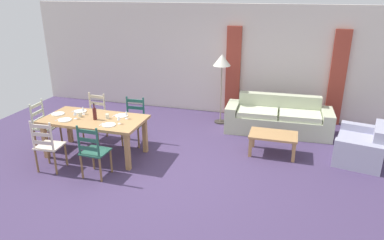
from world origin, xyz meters
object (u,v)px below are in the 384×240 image
Objects in this scene: standing_lamp at (222,64)px; wine_bottle at (95,113)px; coffee_cup_secondary at (80,114)px; wine_glass_near_left at (75,113)px; coffee_table at (273,137)px; dining_chair_far_left at (95,116)px; wine_glass_far_left at (83,109)px; armchair_upholstered at (363,147)px; wine_glass_far_right at (126,113)px; dining_chair_far_right at (134,121)px; dining_chair_near_right at (93,151)px; dining_table at (94,123)px; wine_glass_near_right at (119,118)px; dining_chair_head_west at (44,125)px; couch at (278,119)px; dining_chair_near_left at (48,145)px; coffee_cup_primary at (107,116)px.

wine_bottle is at bearing -127.52° from standing_lamp.
wine_bottle is 3.51× the size of coffee_cup_secondary.
wine_glass_near_left reaches higher than coffee_table.
dining_chair_far_left is 0.74m from wine_glass_far_left.
dining_chair_far_left is 0.74× the size of armchair_upholstered.
wine_glass_near_left is 0.95m from wine_glass_far_right.
standing_lamp is (1.46, 1.66, 0.93)m from dining_chair_far_right.
standing_lamp is at bearing 64.47° from dining_chair_near_right.
wine_glass_near_right reaches higher than dining_table.
coffee_cup_secondary is (-0.76, -0.71, 0.32)m from dining_chair_far_right.
wine_glass_near_left is at bearing -90.62° from wine_glass_far_left.
dining_chair_head_west is at bearing -168.84° from armchair_upholstered.
dining_chair_near_left is at bearing -141.40° from couch.
dining_chair_far_right is 5.96× the size of wine_glass_near_right.
dining_chair_far_left is 1.04m from coffee_cup_primary.
coffee_cup_primary is (0.71, -0.69, 0.32)m from dining_chair_far_left.
wine_glass_near_left is (0.85, -0.15, 0.38)m from dining_chair_head_west.
dining_chair_far_left reaches higher than couch.
wine_glass_far_right is at bearing 4.17° from dining_chair_head_west.
dining_table is 3.15m from standing_lamp.
dining_chair_far_left reaches higher than wine_glass_near_left.
dining_chair_near_left reaches higher than coffee_table.
dining_chair_near_right is 0.76m from wine_glass_near_right.
wine_glass_near_left reaches higher than coffee_cup_secondary.
wine_glass_far_left is (-0.73, 0.91, 0.38)m from dining_chair_near_right.
wine_glass_near_right and wine_glass_far_left have the same top height.
armchair_upholstered is (5.20, 1.34, -0.61)m from wine_glass_near_left.
dining_chair_near_right reaches higher than coffee_cup_primary.
dining_chair_near_right is 10.67× the size of coffee_cup_secondary.
dining_chair_far_right is 1.20m from wine_glass_near_left.
dining_chair_far_left reaches higher than armchair_upholstered.
dining_chair_far_right is 0.76m from coffee_cup_primary.
dining_chair_far_right is 1.00× the size of dining_chair_head_west.
wine_glass_near_right is at bearing -8.54° from wine_bottle.
wine_bottle is at bearing -39.83° from dining_table.
wine_glass_near_left is at bearing -97.54° from coffee_cup_secondary.
wine_bottle is 0.37m from coffee_cup_secondary.
dining_chair_near_right is 1.07× the size of coffee_table.
wine_bottle reaches higher than dining_chair_near_left.
wine_glass_near_left and wine_glass_near_right have the same top height.
couch is at bearing 148.84° from armchair_upholstered.
dining_chair_near_right is (0.88, 0.02, 0.00)m from dining_chair_near_left.
dining_table is at bearing -0.32° from coffee_cup_secondary.
wine_bottle is (0.51, -0.80, 0.39)m from dining_chair_far_left.
standing_lamp reaches higher than armchair_upholstered.
dining_chair_far_left is (-0.45, 0.75, -0.19)m from dining_table.
wine_bottle is at bearing -57.40° from dining_chair_far_left.
standing_lamp is at bearing 52.99° from dining_chair_near_left.
armchair_upholstered is (5.19, 1.21, -0.55)m from coffee_cup_secondary.
armchair_upholstered is at bearing 20.50° from dining_chair_near_left.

